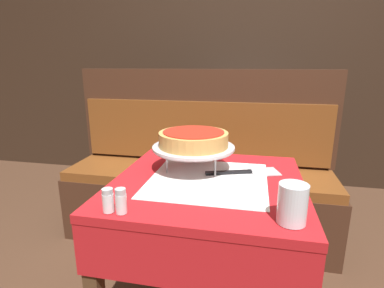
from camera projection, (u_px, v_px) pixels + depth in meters
dining_table_front at (208, 208)px, 1.18m from camera, size 0.72×0.72×0.73m
dining_table_rear at (238, 128)px, 2.55m from camera, size 0.66×0.66×0.73m
booth_bench at (199, 188)px, 2.04m from camera, size 1.76×0.46×1.12m
back_wall_panel at (239, 59)px, 2.84m from camera, size 6.00×0.04×2.40m
pizza_pan_stand at (193, 148)px, 1.23m from camera, size 0.34×0.34×0.10m
deep_dish_pizza at (193, 139)px, 1.22m from camera, size 0.28×0.28×0.06m
pizza_server at (246, 172)px, 1.22m from camera, size 0.30×0.15×0.01m
water_glass_near at (292, 204)px, 0.83m from camera, size 0.08×0.08×0.11m
salt_shaker at (108, 200)px, 0.89m from camera, size 0.03×0.03×0.07m
pepper_shaker at (121, 201)px, 0.88m from camera, size 0.03×0.03×0.08m
napkin_holder at (198, 145)px, 1.46m from camera, size 0.10×0.05×0.09m
condiment_caddy at (228, 111)px, 2.50m from camera, size 0.12×0.12×0.17m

